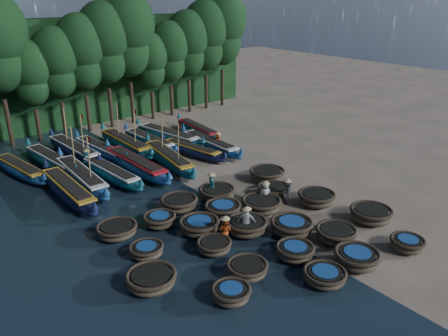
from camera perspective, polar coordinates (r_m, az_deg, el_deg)
ground at (r=26.93m, az=-0.07°, el=-4.94°), size 120.00×120.00×0.00m
foliage_wall at (r=45.32m, az=-19.68°, el=11.61°), size 40.00×3.00×10.00m
coracle_2 at (r=20.68m, az=13.01°, el=-13.55°), size 2.32×2.32×0.65m
coracle_3 at (r=22.09m, az=16.94°, el=-11.15°), size 2.36×2.36×0.82m
coracle_4 at (r=24.20m, az=22.81°, el=-9.08°), size 1.77×1.77×0.70m
coracle_5 at (r=19.16m, az=0.94°, el=-16.03°), size 1.83×1.83×0.69m
coracle_6 at (r=20.60m, az=3.04°, el=-13.00°), size 1.96×1.96×0.70m
coracle_7 at (r=22.02m, az=9.24°, el=-10.66°), size 1.94×1.94×0.73m
coracle_8 at (r=23.80m, az=14.43°, el=-8.32°), size 2.54×2.54×0.81m
coracle_9 at (r=26.31m, az=18.64°, el=-5.72°), size 2.42×2.42×0.84m
coracle_10 at (r=20.13m, az=-9.48°, el=-14.14°), size 2.69×2.69×0.75m
coracle_11 at (r=22.22m, az=-1.29°, el=-10.12°), size 1.99×1.99×0.68m
coracle_12 at (r=23.81m, az=2.98°, el=-7.56°), size 2.29×2.29×0.82m
coracle_13 at (r=23.97m, az=8.81°, el=-7.54°), size 2.35×2.35×0.85m
coracle_14 at (r=27.41m, az=11.99°, el=-3.84°), size 2.85×2.85×0.84m
coracle_15 at (r=22.24m, az=-10.08°, el=-10.51°), size 1.74×1.74×0.65m
coracle_16 at (r=23.87m, az=-3.24°, el=-7.50°), size 2.66×2.66×0.80m
coracle_17 at (r=25.50m, az=-0.16°, el=-5.40°), size 2.51×2.51×0.80m
coracle_18 at (r=26.11m, az=4.93°, el=-4.77°), size 2.92×2.92×0.83m
coracle_19 at (r=28.20m, az=6.53°, el=-2.88°), size 2.55×2.55×0.71m
coracle_20 at (r=24.21m, az=-13.82°, el=-7.85°), size 2.67×2.67×0.72m
coracle_21 at (r=24.73m, az=-8.40°, el=-6.70°), size 1.87×1.87×0.73m
coracle_22 at (r=26.30m, az=-5.88°, el=-4.59°), size 2.28×2.28×0.84m
coracle_23 at (r=27.60m, az=-0.94°, el=-3.23°), size 2.66×2.66×0.77m
coracle_24 at (r=30.37m, az=5.65°, el=-0.81°), size 2.84×2.84×0.85m
long_boat_2 at (r=29.31m, az=-19.67°, el=-2.72°), size 1.61×8.72×1.54m
long_boat_3 at (r=31.04m, az=-18.14°, el=-1.09°), size 1.91×9.00×3.83m
long_boat_4 at (r=31.29m, az=-14.53°, el=-0.65°), size 1.98×7.86×1.39m
long_boat_5 at (r=32.17m, az=-11.45°, el=0.41°), size 1.83×9.06×1.59m
long_boat_6 at (r=33.01m, az=-7.23°, el=1.23°), size 2.79×8.72×3.74m
long_boat_7 at (r=34.95m, az=-4.18°, el=2.36°), size 2.46×7.20×1.28m
long_boat_8 at (r=36.02m, az=-1.84°, el=3.13°), size 1.58×8.33×1.47m
long_boat_10 at (r=34.24m, az=-25.10°, el=-0.12°), size 2.49×7.61×1.35m
long_boat_11 at (r=35.01m, az=-21.64°, el=0.96°), size 2.29×8.26×1.46m
long_boat_12 at (r=36.56m, az=-19.01°, el=2.26°), size 2.09×8.87×3.77m
long_boat_13 at (r=36.17m, az=-15.83°, el=2.33°), size 2.18×8.01×1.42m
long_boat_14 at (r=36.95m, az=-12.74°, el=3.14°), size 1.56×8.85×3.76m
long_boat_15 at (r=37.32m, az=-9.72°, el=3.47°), size 1.70×8.04×1.42m
long_boat_16 at (r=38.36m, az=-7.25°, el=4.20°), size 2.90×8.68×1.55m
long_boat_17 at (r=40.06m, az=-3.41°, el=5.01°), size 2.08×7.67×1.36m
fisherman_0 at (r=26.72m, az=5.42°, el=-3.26°), size 0.89×0.76×1.75m
fisherman_1 at (r=27.64m, az=-1.64°, el=-2.12°), size 0.52×0.65×1.80m
fisherman_2 at (r=22.72m, az=0.14°, el=-8.05°), size 0.85×0.92×1.73m
fisherman_3 at (r=27.09m, az=8.24°, el=-3.03°), size 1.18×1.08×1.80m
fisherman_4 at (r=23.43m, az=2.95°, el=-6.89°), size 0.99×0.96×1.86m
fisherman_5 at (r=33.61m, az=-17.40°, el=1.11°), size 1.11×1.41×1.69m
fisherman_6 at (r=35.71m, az=-0.77°, el=3.48°), size 0.74×0.90×1.79m
tree_5 at (r=40.52m, az=-24.07°, el=11.30°), size 3.68×3.68×8.68m
tree_6 at (r=41.09m, az=-21.11°, el=12.81°), size 4.09×4.09×9.65m
tree_7 at (r=41.79m, az=-18.20°, el=14.25°), size 4.51×4.51×10.63m
tree_8 at (r=42.61m, az=-15.36°, el=15.60°), size 4.92×4.92×11.60m
tree_9 at (r=43.55m, az=-12.61°, el=16.86°), size 5.34×5.34×12.58m
tree_10 at (r=44.95m, az=-9.65°, el=13.74°), size 3.68×3.68×8.68m
tree_11 at (r=46.04m, az=-7.16°, el=14.91°), size 4.09×4.09×9.65m
tree_12 at (r=47.23m, az=-4.76°, el=16.00°), size 4.51×4.51×10.63m
tree_13 at (r=48.51m, az=-2.46°, el=17.01°), size 4.92×4.92×11.60m
tree_14 at (r=49.87m, az=-0.25°, el=17.95°), size 5.34×5.34×12.58m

